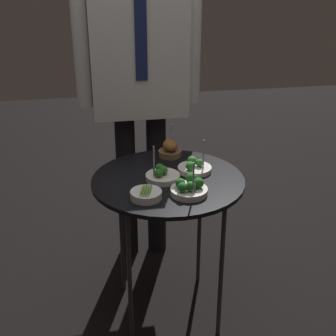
# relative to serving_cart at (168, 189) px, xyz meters

# --- Properties ---
(ground_plane) EXTENTS (8.00, 8.00, 0.00)m
(ground_plane) POSITION_rel_serving_cart_xyz_m (0.00, 0.00, -0.67)
(ground_plane) COLOR black
(serving_cart) EXTENTS (0.67, 0.67, 0.72)m
(serving_cart) POSITION_rel_serving_cart_xyz_m (0.00, 0.00, 0.00)
(serving_cart) COLOR black
(serving_cart) RESTS_ON ground_plane
(bowl_broccoli_mid_right) EXTENTS (0.15, 0.15, 0.16)m
(bowl_broccoli_mid_right) POSITION_rel_serving_cart_xyz_m (-0.03, -0.01, 0.07)
(bowl_broccoli_mid_right) COLOR silver
(bowl_broccoli_mid_right) RESTS_ON serving_cart
(bowl_broccoli_center) EXTENTS (0.15, 0.15, 0.16)m
(bowl_broccoli_center) POSITION_rel_serving_cart_xyz_m (0.06, -0.16, 0.08)
(bowl_broccoli_center) COLOR silver
(bowl_broccoli_center) RESTS_ON serving_cart
(bowl_broccoli_near_rim) EXTENTS (0.15, 0.15, 0.16)m
(bowl_broccoli_near_rim) POSITION_rel_serving_cart_xyz_m (0.13, 0.05, 0.07)
(bowl_broccoli_near_rim) COLOR silver
(bowl_broccoli_near_rim) RESTS_ON serving_cart
(bowl_roast_front_left) EXTENTS (0.11, 0.11, 0.15)m
(bowl_roast_front_left) POSITION_rel_serving_cart_xyz_m (0.05, 0.25, 0.09)
(bowl_roast_front_left) COLOR brown
(bowl_roast_front_left) RESTS_ON serving_cart
(bowl_asparagus_front_right) EXTENTS (0.13, 0.13, 0.04)m
(bowl_asparagus_front_right) POSITION_rel_serving_cart_xyz_m (-0.12, -0.17, 0.07)
(bowl_asparagus_front_right) COLOR white
(bowl_asparagus_front_right) RESTS_ON serving_cart
(waiter_figure) EXTENTS (0.64, 0.24, 1.73)m
(waiter_figure) POSITION_rel_serving_cart_xyz_m (-0.05, 0.54, 0.42)
(waiter_figure) COLOR black
(waiter_figure) RESTS_ON ground_plane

